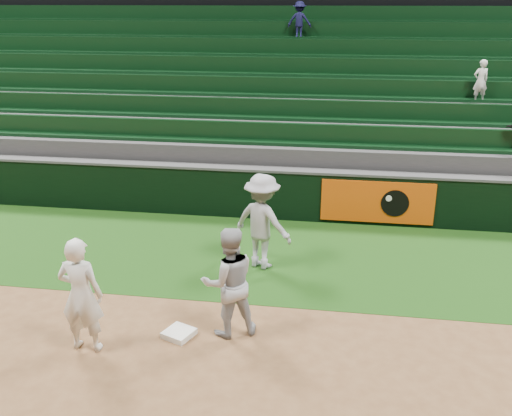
{
  "coord_description": "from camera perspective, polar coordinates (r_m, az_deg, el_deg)",
  "views": [
    {
      "loc": [
        2.09,
        -7.77,
        5.04
      ],
      "look_at": [
        0.55,
        2.3,
        1.3
      ],
      "focal_mm": 40.0,
      "sensor_mm": 36.0,
      "label": 1
    }
  ],
  "objects": [
    {
      "name": "foul_grass",
      "position": [
        12.08,
        -2.1,
        -4.51
      ],
      "size": [
        36.0,
        4.2,
        0.01
      ],
      "primitive_type": "cube",
      "color": "#14380E",
      "rests_on": "ground"
    },
    {
      "name": "first_base",
      "position": [
        9.35,
        -7.71,
        -12.31
      ],
      "size": [
        0.55,
        0.55,
        0.1
      ],
      "primitive_type": "cube",
      "rotation": [
        0.0,
        0.0,
        -0.39
      ],
      "color": "white",
      "rests_on": "ground"
    },
    {
      "name": "first_baseman",
      "position": [
        8.94,
        -17.1,
        -8.31
      ],
      "size": [
        0.67,
        0.44,
        1.83
      ],
      "primitive_type": "imported",
      "rotation": [
        0.0,
        0.0,
        3.14
      ],
      "color": "white",
      "rests_on": "ground"
    },
    {
      "name": "ground",
      "position": [
        9.5,
        -5.53,
        -12.0
      ],
      "size": [
        70.0,
        70.0,
        0.0
      ],
      "primitive_type": "plane",
      "color": "brown",
      "rests_on": "ground"
    },
    {
      "name": "stadium_seating",
      "position": [
        17.2,
        1.56,
        8.95
      ],
      "size": [
        36.0,
        5.95,
        4.99
      ],
      "color": "#313133",
      "rests_on": "ground"
    },
    {
      "name": "baserunner",
      "position": [
        8.95,
        -2.72,
        -7.41
      ],
      "size": [
        1.08,
        0.99,
        1.81
      ],
      "primitive_type": "imported",
      "rotation": [
        0.0,
        0.0,
        3.57
      ],
      "color": "#ADB0B8",
      "rests_on": "ground"
    },
    {
      "name": "field_wall",
      "position": [
        13.86,
        -0.35,
        1.61
      ],
      "size": [
        36.0,
        0.45,
        1.25
      ],
      "color": "black",
      "rests_on": "ground"
    },
    {
      "name": "base_coach",
      "position": [
        11.11,
        0.63,
        -1.37
      ],
      "size": [
        1.42,
        1.16,
        1.92
      ],
      "primitive_type": "imported",
      "rotation": [
        0.0,
        0.0,
        2.71
      ],
      "color": "#A5A7B3",
      "rests_on": "foul_grass"
    }
  ]
}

